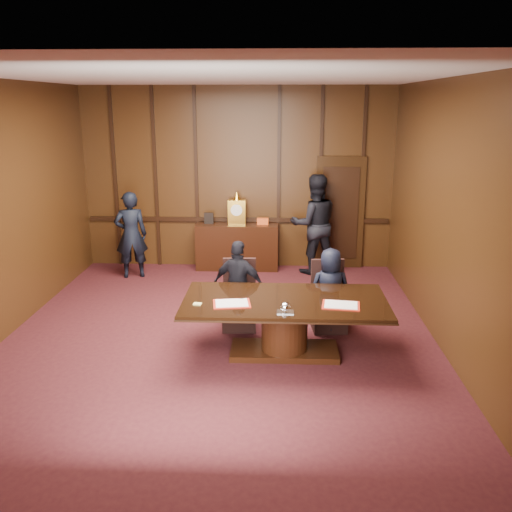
{
  "coord_description": "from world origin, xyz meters",
  "views": [
    {
      "loc": [
        0.8,
        -7.01,
        3.18
      ],
      "look_at": [
        0.49,
        0.49,
        1.05
      ],
      "focal_mm": 38.0,
      "sensor_mm": 36.0,
      "label": 1
    }
  ],
  "objects_px": {
    "sideboard": "(237,245)",
    "signatory_left": "(239,286)",
    "signatory_right": "(330,290)",
    "witness_right": "(314,224)",
    "conference_table": "(285,318)",
    "witness_left": "(131,235)"
  },
  "relations": [
    {
      "from": "signatory_left",
      "to": "sideboard",
      "type": "bearing_deg",
      "value": -69.63
    },
    {
      "from": "conference_table",
      "to": "signatory_left",
      "type": "distance_m",
      "value": 1.04
    },
    {
      "from": "signatory_left",
      "to": "witness_left",
      "type": "height_order",
      "value": "witness_left"
    },
    {
      "from": "sideboard",
      "to": "witness_left",
      "type": "xyz_separation_m",
      "value": [
        -1.93,
        -0.6,
        0.33
      ]
    },
    {
      "from": "signatory_left",
      "to": "signatory_right",
      "type": "relative_size",
      "value": 1.08
    },
    {
      "from": "signatory_right",
      "to": "witness_right",
      "type": "xyz_separation_m",
      "value": [
        -0.06,
        2.8,
        0.34
      ]
    },
    {
      "from": "sideboard",
      "to": "signatory_left",
      "type": "distance_m",
      "value": 2.98
    },
    {
      "from": "witness_left",
      "to": "witness_right",
      "type": "height_order",
      "value": "witness_right"
    },
    {
      "from": "conference_table",
      "to": "witness_right",
      "type": "height_order",
      "value": "witness_right"
    },
    {
      "from": "signatory_left",
      "to": "witness_right",
      "type": "relative_size",
      "value": 0.69
    },
    {
      "from": "sideboard",
      "to": "signatory_left",
      "type": "bearing_deg",
      "value": -85.19
    },
    {
      "from": "sideboard",
      "to": "witness_right",
      "type": "distance_m",
      "value": 1.56
    },
    {
      "from": "sideboard",
      "to": "signatory_right",
      "type": "relative_size",
      "value": 1.31
    },
    {
      "from": "witness_left",
      "to": "conference_table",
      "type": "bearing_deg",
      "value": 115.37
    },
    {
      "from": "sideboard",
      "to": "signatory_left",
      "type": "height_order",
      "value": "sideboard"
    },
    {
      "from": "sideboard",
      "to": "signatory_right",
      "type": "height_order",
      "value": "sideboard"
    },
    {
      "from": "conference_table",
      "to": "signatory_right",
      "type": "distance_m",
      "value": 1.04
    },
    {
      "from": "conference_table",
      "to": "witness_right",
      "type": "bearing_deg",
      "value": 80.75
    },
    {
      "from": "witness_left",
      "to": "signatory_right",
      "type": "bearing_deg",
      "value": 129.38
    },
    {
      "from": "signatory_left",
      "to": "witness_left",
      "type": "bearing_deg",
      "value": -31.72
    },
    {
      "from": "witness_left",
      "to": "signatory_left",
      "type": "bearing_deg",
      "value": 116.25
    },
    {
      "from": "sideboard",
      "to": "witness_right",
      "type": "xyz_separation_m",
      "value": [
        1.49,
        -0.16,
        0.47
      ]
    }
  ]
}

